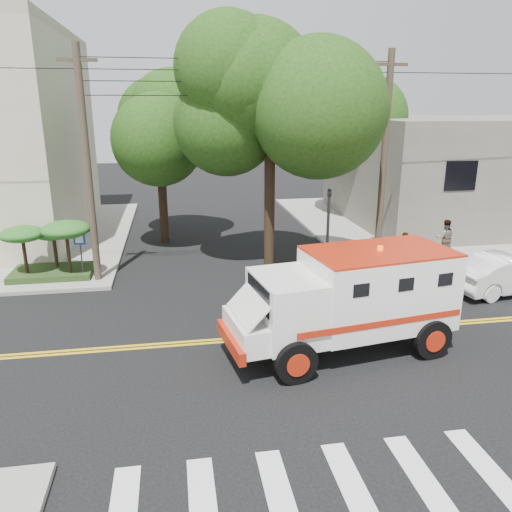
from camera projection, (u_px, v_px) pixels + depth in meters
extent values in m
plane|color=black|center=(261.00, 338.00, 15.34)|extent=(100.00, 100.00, 0.00)
cube|color=gray|center=(441.00, 222.00, 30.19)|extent=(17.00, 17.00, 0.15)
cube|color=#625E54|center=(466.00, 169.00, 30.00)|extent=(14.00, 12.00, 6.00)
cylinder|color=#382D23|center=(88.00, 170.00, 18.81)|extent=(0.28, 0.28, 9.00)
cylinder|color=#382D23|center=(384.00, 164.00, 20.88)|extent=(0.28, 0.28, 9.00)
cylinder|color=black|center=(270.00, 189.00, 20.69)|extent=(0.44, 0.44, 7.00)
sphere|color=#183A10|center=(270.00, 101.00, 19.67)|extent=(5.32, 5.32, 5.32)
sphere|color=#183A10|center=(304.00, 85.00, 18.97)|extent=(4.56, 4.56, 4.56)
cylinder|color=black|center=(162.00, 188.00, 25.38)|extent=(0.44, 0.44, 5.60)
sphere|color=#183A10|center=(159.00, 132.00, 24.56)|extent=(3.92, 3.92, 3.92)
sphere|color=#183A10|center=(176.00, 123.00, 24.04)|extent=(3.36, 3.36, 3.36)
cylinder|color=black|center=(351.00, 170.00, 30.91)|extent=(0.44, 0.44, 5.95)
sphere|color=#183A10|center=(354.00, 120.00, 30.05)|extent=(4.20, 4.20, 4.20)
sphere|color=#183A10|center=(372.00, 113.00, 29.49)|extent=(3.60, 3.60, 3.60)
cylinder|color=#3F3F42|center=(328.00, 232.00, 20.70)|extent=(0.12, 0.12, 3.60)
imported|color=#3F3F42|center=(329.00, 200.00, 20.31)|extent=(0.15, 0.18, 0.90)
cylinder|color=#3F3F42|center=(82.00, 258.00, 19.92)|extent=(0.06, 0.06, 2.00)
cube|color=#0C33A5|center=(79.00, 239.00, 19.63)|extent=(0.45, 0.03, 0.45)
cube|color=#1E3314|center=(53.00, 272.00, 20.50)|extent=(3.20, 2.00, 0.24)
cylinder|color=black|center=(25.00, 255.00, 19.82)|extent=(0.14, 0.14, 1.52)
ellipsoid|color=#1A5419|center=(22.00, 234.00, 19.57)|extent=(1.73, 1.73, 0.60)
cylinder|color=black|center=(55.00, 251.00, 20.66)|extent=(0.14, 0.14, 1.36)
ellipsoid|color=#1A5419|center=(53.00, 233.00, 20.43)|extent=(1.55, 1.55, 0.54)
cylinder|color=black|center=(68.00, 252.00, 19.87)|extent=(0.14, 0.14, 1.68)
ellipsoid|color=#1A5419|center=(66.00, 229.00, 19.60)|extent=(1.91, 1.91, 0.66)
cube|color=white|center=(377.00, 288.00, 14.35)|extent=(4.36, 2.99, 2.17)
cube|color=white|center=(287.00, 307.00, 13.56)|extent=(1.99, 2.51, 1.76)
cube|color=black|center=(259.00, 294.00, 13.17)|extent=(0.34, 1.75, 0.72)
cube|color=white|center=(249.00, 330.00, 13.38)|extent=(1.25, 2.19, 0.72)
cube|color=#B5220D|center=(231.00, 341.00, 13.29)|extent=(0.54, 2.23, 0.36)
cube|color=#B5220D|center=(380.00, 251.00, 14.02)|extent=(4.36, 2.99, 0.06)
cylinder|color=black|center=(296.00, 362.00, 12.74)|extent=(1.18, 0.51, 1.14)
cylinder|color=black|center=(265.00, 326.00, 14.85)|extent=(1.18, 0.51, 1.14)
cylinder|color=black|center=(432.00, 339.00, 14.00)|extent=(1.18, 0.51, 1.14)
cylinder|color=black|center=(386.00, 308.00, 16.11)|extent=(1.18, 0.51, 1.14)
imported|color=white|center=(508.00, 273.00, 18.89)|extent=(4.73, 2.29, 1.50)
imported|color=gray|center=(403.00, 249.00, 21.40)|extent=(0.62, 0.47, 1.53)
imported|color=gray|center=(445.00, 238.00, 22.84)|extent=(0.99, 0.87, 1.73)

